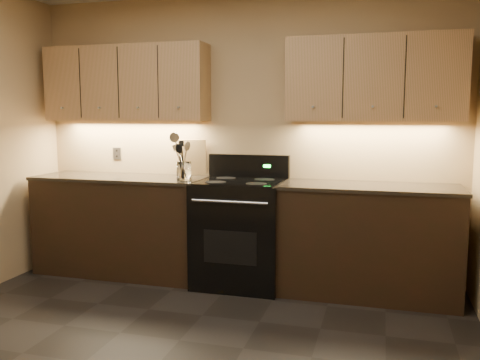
# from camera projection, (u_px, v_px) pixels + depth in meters

# --- Properties ---
(wall_back) EXTENTS (4.00, 0.04, 2.60)m
(wall_back) POSITION_uv_depth(u_px,v_px,m) (242.00, 137.00, 4.73)
(wall_back) COLOR tan
(wall_back) RESTS_ON ground
(counter_left) EXTENTS (1.62, 0.62, 0.93)m
(counter_left) POSITION_uv_depth(u_px,v_px,m) (122.00, 224.00, 4.84)
(counter_left) COLOR black
(counter_left) RESTS_ON ground
(counter_right) EXTENTS (1.46, 0.62, 0.93)m
(counter_right) POSITION_uv_depth(u_px,v_px,m) (368.00, 240.00, 4.23)
(counter_right) COLOR black
(counter_right) RESTS_ON ground
(stove) EXTENTS (0.76, 0.68, 1.14)m
(stove) POSITION_uv_depth(u_px,v_px,m) (241.00, 231.00, 4.50)
(stove) COLOR black
(stove) RESTS_ON ground
(upper_cab_left) EXTENTS (1.60, 0.30, 0.70)m
(upper_cab_left) POSITION_uv_depth(u_px,v_px,m) (126.00, 84.00, 4.82)
(upper_cab_left) COLOR tan
(upper_cab_left) RESTS_ON wall_back
(upper_cab_right) EXTENTS (1.44, 0.30, 0.70)m
(upper_cab_right) POSITION_uv_depth(u_px,v_px,m) (374.00, 79.00, 4.20)
(upper_cab_right) COLOR tan
(upper_cab_right) RESTS_ON wall_back
(outlet_plate) EXTENTS (0.08, 0.01, 0.12)m
(outlet_plate) POSITION_uv_depth(u_px,v_px,m) (117.00, 153.00, 5.09)
(outlet_plate) COLOR #B2B5BA
(outlet_plate) RESTS_ON wall_back
(utensil_crock) EXTENTS (0.14, 0.14, 0.16)m
(utensil_crock) POSITION_uv_depth(u_px,v_px,m) (184.00, 172.00, 4.49)
(utensil_crock) COLOR white
(utensil_crock) RESTS_ON counter_left
(cutting_board) EXTENTS (0.28, 0.10, 0.35)m
(cutting_board) POSITION_uv_depth(u_px,v_px,m) (192.00, 157.00, 4.85)
(cutting_board) COLOR tan
(cutting_board) RESTS_ON counter_left
(wooden_spoon) EXTENTS (0.13, 0.07, 0.33)m
(wooden_spoon) POSITION_uv_depth(u_px,v_px,m) (180.00, 160.00, 4.47)
(wooden_spoon) COLOR tan
(wooden_spoon) RESTS_ON utensil_crock
(black_spoon) EXTENTS (0.08, 0.12, 0.31)m
(black_spoon) POSITION_uv_depth(u_px,v_px,m) (183.00, 161.00, 4.50)
(black_spoon) COLOR black
(black_spoon) RESTS_ON utensil_crock
(black_turner) EXTENTS (0.15, 0.17, 0.36)m
(black_turner) POSITION_uv_depth(u_px,v_px,m) (183.00, 159.00, 4.47)
(black_turner) COLOR black
(black_turner) RESTS_ON utensil_crock
(steel_spatula) EXTENTS (0.23, 0.11, 0.34)m
(steel_spatula) POSITION_uv_depth(u_px,v_px,m) (187.00, 160.00, 4.48)
(steel_spatula) COLOR silver
(steel_spatula) RESTS_ON utensil_crock
(steel_skimmer) EXTENTS (0.20, 0.13, 0.41)m
(steel_skimmer) POSITION_uv_depth(u_px,v_px,m) (187.00, 156.00, 4.45)
(steel_skimmer) COLOR silver
(steel_skimmer) RESTS_ON utensil_crock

